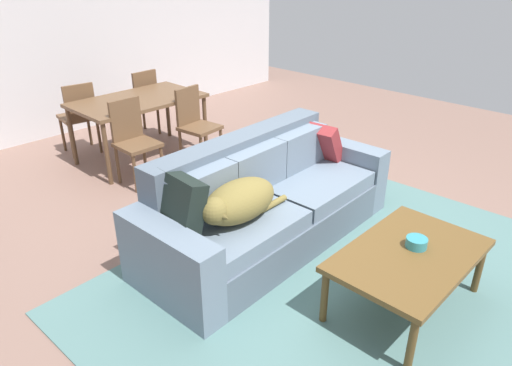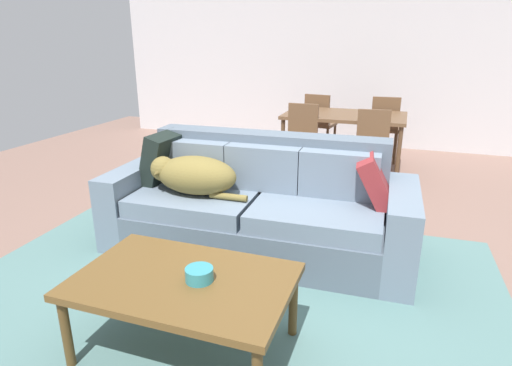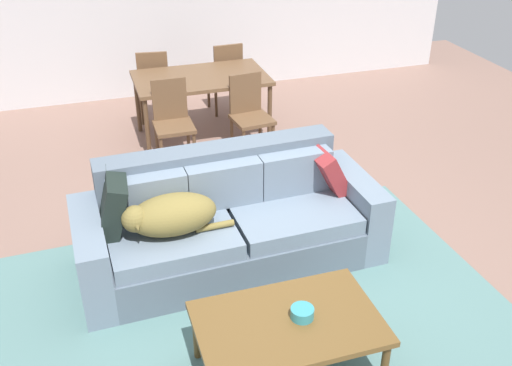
{
  "view_description": "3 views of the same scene",
  "coord_description": "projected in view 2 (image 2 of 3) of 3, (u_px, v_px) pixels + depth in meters",
  "views": [
    {
      "loc": [
        -2.88,
        -2.31,
        2.26
      ],
      "look_at": [
        -0.45,
        0.01,
        0.62
      ],
      "focal_mm": 32.91,
      "sensor_mm": 36.0,
      "label": 1
    },
    {
      "loc": [
        0.74,
        -2.95,
        1.64
      ],
      "look_at": [
        -0.24,
        -0.15,
        0.63
      ],
      "focal_mm": 29.98,
      "sensor_mm": 36.0,
      "label": 2
    },
    {
      "loc": [
        -1.26,
        -3.75,
        2.97
      ],
      "look_at": [
        -0.05,
        0.09,
        0.66
      ],
      "focal_mm": 41.37,
      "sensor_mm": 36.0,
      "label": 3
    }
  ],
  "objects": [
    {
      "name": "dining_chair_far_right",
      "position": [
        384.0,
        126.0,
        5.81
      ],
      "size": [
        0.42,
        0.42,
        0.9
      ],
      "rotation": [
        0.0,
        0.0,
        3.18
      ],
      "color": "brown",
      "rests_on": "ground"
    },
    {
      "name": "bowl_on_coffee_table",
      "position": [
        199.0,
        274.0,
        2.18
      ],
      "size": [
        0.15,
        0.15,
        0.07
      ],
      "primitive_type": "cylinder",
      "color": "teal",
      "rests_on": "coffee_table"
    },
    {
      "name": "dining_table",
      "position": [
        345.0,
        119.0,
        5.32
      ],
      "size": [
        1.47,
        0.88,
        0.74
      ],
      "color": "brown",
      "rests_on": "ground"
    },
    {
      "name": "dining_chair_far_left",
      "position": [
        319.0,
        121.0,
        6.09
      ],
      "size": [
        0.45,
        0.45,
        0.9
      ],
      "rotation": [
        0.0,
        0.0,
        3.0
      ],
      "color": "brown",
      "rests_on": "ground"
    },
    {
      "name": "area_rug",
      "position": [
        219.0,
        300.0,
        2.8
      ],
      "size": [
        3.76,
        2.96,
        0.01
      ],
      "primitive_type": "cube",
      "rotation": [
        0.0,
        0.0,
        0.03
      ],
      "color": "slate",
      "rests_on": "ground"
    },
    {
      "name": "throw_pillow_by_left_arm",
      "position": [
        163.0,
        158.0,
        3.63
      ],
      "size": [
        0.28,
        0.45,
        0.46
      ],
      "primitive_type": "cube",
      "rotation": [
        0.0,
        0.26,
        -0.06
      ],
      "color": "black",
      "rests_on": "couch"
    },
    {
      "name": "dining_chair_near_right",
      "position": [
        372.0,
        146.0,
        4.76
      ],
      "size": [
        0.44,
        0.44,
        0.88
      ],
      "rotation": [
        0.0,
        0.0,
        0.11
      ],
      "color": "brown",
      "rests_on": "ground"
    },
    {
      "name": "dog_on_left_cushion",
      "position": [
        193.0,
        175.0,
        3.34
      ],
      "size": [
        0.82,
        0.39,
        0.3
      ],
      "rotation": [
        0.0,
        0.0,
        0.03
      ],
      "color": "olive",
      "rests_on": "couch"
    },
    {
      "name": "couch",
      "position": [
        259.0,
        208.0,
        3.43
      ],
      "size": [
        2.41,
        1.0,
        0.89
      ],
      "rotation": [
        0.0,
        0.0,
        0.03
      ],
      "color": "slate",
      "rests_on": "ground"
    },
    {
      "name": "dining_chair_near_left",
      "position": [
        300.0,
        139.0,
        5.04
      ],
      "size": [
        0.4,
        0.4,
        0.91
      ],
      "rotation": [
        0.0,
        0.0,
        -0.01
      ],
      "color": "brown",
      "rests_on": "ground"
    },
    {
      "name": "ground_plane",
      "position": [
        291.0,
        255.0,
        3.4
      ],
      "size": [
        10.0,
        10.0,
        0.0
      ],
      "primitive_type": "plane",
      "color": "#826256"
    },
    {
      "name": "coffee_table",
      "position": [
        184.0,
        285.0,
        2.23
      ],
      "size": [
        1.13,
        0.73,
        0.45
      ],
      "color": "brown",
      "rests_on": "ground"
    },
    {
      "name": "back_partition",
      "position": [
        360.0,
        58.0,
        6.54
      ],
      "size": [
        8.0,
        0.12,
        2.7
      ],
      "primitive_type": "cube",
      "color": "silver",
      "rests_on": "ground"
    },
    {
      "name": "throw_pillow_by_right_arm",
      "position": [
        375.0,
        181.0,
        3.14
      ],
      "size": [
        0.32,
        0.4,
        0.39
      ],
      "primitive_type": "cube",
      "rotation": [
        0.0,
        -0.49,
        0.09
      ],
      "color": "maroon",
      "rests_on": "couch"
    }
  ]
}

